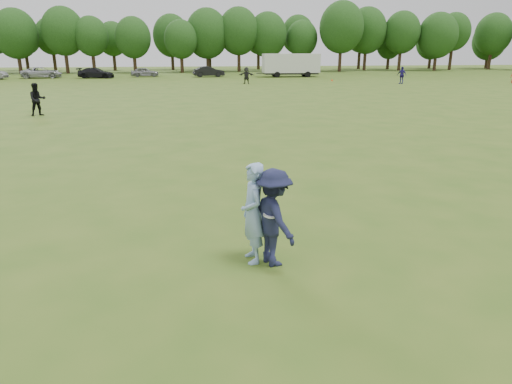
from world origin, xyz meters
TOP-DOWN VIEW (x-y plane):
  - ground at (0.00, 0.00)m, footprint 200.00×200.00m
  - thrower at (0.77, 0.48)m, footprint 0.55×0.76m
  - defender at (1.14, 0.30)m, footprint 1.07×1.37m
  - player_far_a at (-9.53, 22.02)m, footprint 1.19×1.10m
  - player_far_b at (23.88, 43.80)m, footprint 1.06×1.18m
  - player_far_d at (6.13, 46.33)m, footprint 1.83×0.94m
  - car_c at (-20.50, 60.50)m, footprint 5.54×3.11m
  - car_d at (-13.10, 59.31)m, footprint 5.00×2.53m
  - car_e at (-6.76, 61.46)m, footprint 4.06×2.00m
  - car_f at (2.34, 60.13)m, footprint 4.61×2.14m
  - field_cone at (17.27, 49.23)m, footprint 0.28×0.28m
  - disc_in_play at (1.05, 0.16)m, footprint 0.29×0.29m
  - cargo_trailer at (13.98, 58.52)m, footprint 9.00×2.75m
  - treeline at (2.81, 76.90)m, footprint 130.35×18.39m

SIDE VIEW (x-z plane):
  - ground at x=0.00m, z-range 0.00..0.00m
  - field_cone at x=17.27m, z-range 0.00..0.30m
  - car_e at x=-6.76m, z-range 0.00..1.33m
  - car_d at x=-13.10m, z-range 0.00..1.39m
  - car_f at x=2.34m, z-range 0.00..1.46m
  - car_c at x=-20.50m, z-range 0.00..1.46m
  - defender at x=1.14m, z-range 0.00..1.87m
  - player_far_d at x=6.13m, z-range 0.00..1.88m
  - player_far_b at x=23.88m, z-range 0.00..1.92m
  - thrower at x=0.77m, z-range 0.00..1.94m
  - player_far_a at x=-9.53m, z-range 0.00..1.95m
  - disc_in_play at x=1.05m, z-range 1.01..1.08m
  - cargo_trailer at x=13.98m, z-range 0.18..3.38m
  - treeline at x=2.81m, z-range 0.39..12.13m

